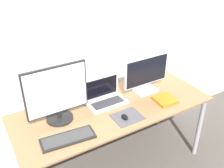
{
  "coord_description": "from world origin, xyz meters",
  "views": [
    {
      "loc": [
        -1.02,
        -1.32,
        2.11
      ],
      "look_at": [
        -0.01,
        0.38,
        0.97
      ],
      "focal_mm": 42.0,
      "sensor_mm": 36.0,
      "label": 1
    }
  ],
  "objects": [
    {
      "name": "laptop",
      "position": [
        -0.02,
        0.49,
        0.79
      ],
      "size": [
        0.37,
        0.22,
        0.23
      ],
      "color": "silver",
      "rests_on": "desk"
    },
    {
      "name": "mouse",
      "position": [
        -0.01,
        0.16,
        0.76
      ],
      "size": [
        0.05,
        0.07,
        0.04
      ],
      "color": "black",
      "rests_on": "mousepad"
    },
    {
      "name": "book",
      "position": [
        0.47,
        0.2,
        0.75
      ],
      "size": [
        0.2,
        0.2,
        0.03
      ],
      "color": "orange",
      "rests_on": "desk"
    },
    {
      "name": "wall_back",
      "position": [
        0.0,
        0.8,
        1.25
      ],
      "size": [
        7.0,
        0.05,
        2.5
      ],
      "color": "silver",
      "rests_on": "ground_plane"
    },
    {
      "name": "keyboard",
      "position": [
        -0.52,
        0.17,
        0.75
      ],
      "size": [
        0.43,
        0.2,
        0.02
      ],
      "color": "black",
      "rests_on": "desk"
    },
    {
      "name": "desk",
      "position": [
        0.0,
        0.37,
        0.65
      ],
      "size": [
        1.82,
        0.73,
        0.74
      ],
      "color": "olive",
      "rests_on": "ground_plane"
    },
    {
      "name": "monitor_left",
      "position": [
        -0.48,
        0.45,
        0.98
      ],
      "size": [
        0.53,
        0.23,
        0.49
      ],
      "color": "black",
      "rests_on": "desk"
    },
    {
      "name": "monitor_right",
      "position": [
        0.42,
        0.45,
        0.93
      ],
      "size": [
        0.49,
        0.16,
        0.37
      ],
      "color": "silver",
      "rests_on": "desk"
    },
    {
      "name": "mousepad",
      "position": [
        0.02,
        0.17,
        0.74
      ],
      "size": [
        0.25,
        0.21,
        0.0
      ],
      "color": "#47474C",
      "rests_on": "desk"
    }
  ]
}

